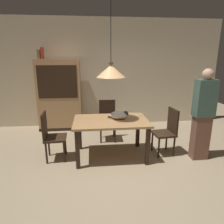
% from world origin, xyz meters
% --- Properties ---
extents(ground, '(10.00, 10.00, 0.00)m').
position_xyz_m(ground, '(0.00, 0.00, 0.00)').
color(ground, '#998466').
extents(back_wall, '(6.40, 0.10, 2.90)m').
position_xyz_m(back_wall, '(0.00, 2.65, 1.45)').
color(back_wall, beige).
rests_on(back_wall, ground).
extents(dining_table, '(1.40, 0.90, 0.75)m').
position_xyz_m(dining_table, '(-0.07, 0.59, 0.65)').
color(dining_table, '#A87A4C').
rests_on(dining_table, ground).
extents(chair_far_back, '(0.41, 0.41, 0.93)m').
position_xyz_m(chair_far_back, '(-0.07, 1.47, 0.51)').
color(chair_far_back, black).
rests_on(chair_far_back, ground).
extents(chair_left_side, '(0.42, 0.42, 0.93)m').
position_xyz_m(chair_left_side, '(-1.20, 0.58, 0.51)').
color(chair_left_side, black).
rests_on(chair_left_side, ground).
extents(chair_right_side, '(0.44, 0.44, 0.93)m').
position_xyz_m(chair_right_side, '(1.06, 0.60, 0.51)').
color(chair_right_side, black).
rests_on(chair_right_side, ground).
extents(cat_sleeping, '(0.40, 0.29, 0.16)m').
position_xyz_m(cat_sleeping, '(0.10, 0.65, 0.83)').
color(cat_sleeping, silver).
rests_on(cat_sleeping, dining_table).
extents(pendant_lamp, '(0.52, 0.52, 1.30)m').
position_xyz_m(pendant_lamp, '(-0.07, 0.59, 1.66)').
color(pendant_lamp, '#E0A86B').
extents(hutch_bookcase, '(1.12, 0.45, 1.85)m').
position_xyz_m(hutch_bookcase, '(-1.25, 2.32, 0.89)').
color(hutch_bookcase, tan).
rests_on(hutch_bookcase, ground).
extents(book_brown_thick, '(0.06, 0.24, 0.22)m').
position_xyz_m(book_brown_thick, '(-1.67, 2.32, 1.96)').
color(book_brown_thick, brown).
rests_on(book_brown_thick, hutch_bookcase).
extents(book_red_tall, '(0.04, 0.22, 0.28)m').
position_xyz_m(book_red_tall, '(-1.60, 2.32, 1.99)').
color(book_red_tall, '#B73833').
rests_on(book_red_tall, hutch_bookcase).
extents(person_standing, '(0.36, 0.22, 1.71)m').
position_xyz_m(person_standing, '(1.61, 0.34, 0.86)').
color(person_standing, brown).
rests_on(person_standing, ground).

